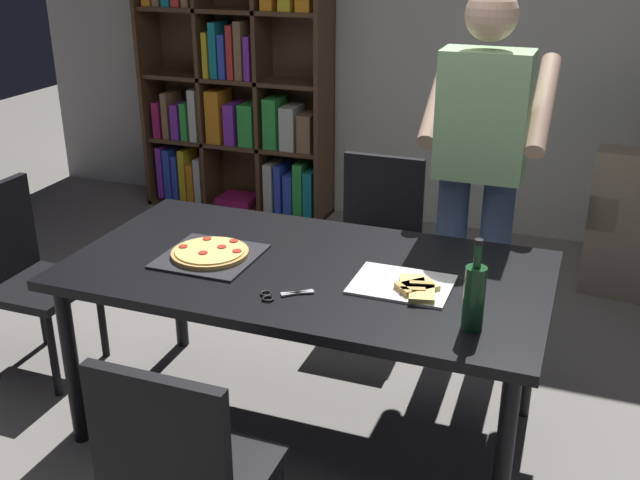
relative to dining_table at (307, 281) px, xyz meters
name	(u,v)px	position (x,y,z in m)	size (l,w,h in m)	color
ground_plane	(308,425)	(0.00, 0.00, -0.68)	(12.00, 12.00, 0.00)	gray
back_wall	(451,22)	(0.00, 2.60, 0.72)	(6.40, 0.10, 2.80)	silver
dining_table	(307,281)	(0.00, 0.00, 0.00)	(1.85, 0.99, 0.75)	black
chair_near_camera	(183,473)	(0.00, -0.98, -0.17)	(0.42, 0.42, 0.90)	black
chair_far_side	(376,234)	(0.00, 0.98, -0.17)	(0.42, 0.42, 0.90)	black
chair_left_end	(23,268)	(-1.41, 0.00, -0.17)	(0.42, 0.42, 0.90)	black
bookshelf	(236,87)	(-1.47, 2.37, 0.23)	(1.40, 0.35, 1.95)	#513823
person_serving_pizza	(480,165)	(0.52, 0.76, 0.31)	(0.55, 0.54, 1.75)	#38476B
pepperoni_pizza_on_tray	(210,254)	(-0.39, -0.06, 0.08)	(0.37, 0.37, 0.04)	#2D2D33
pizza_slices_on_towel	(408,286)	(0.42, -0.06, 0.08)	(0.36, 0.29, 0.03)	white
wine_bottle	(474,296)	(0.69, -0.27, 0.19)	(0.07, 0.07, 0.32)	#194723
kitchen_scissors	(278,295)	(0.00, -0.28, 0.07)	(0.19, 0.15, 0.01)	silver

